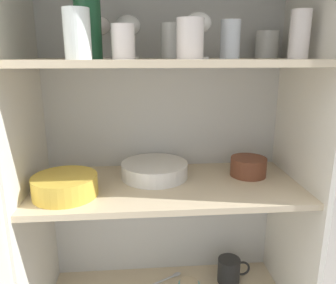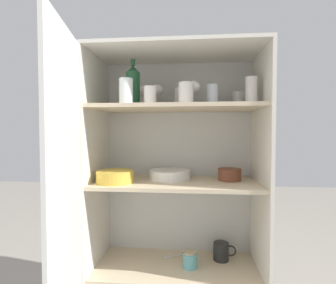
{
  "view_description": "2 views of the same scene",
  "coord_description": "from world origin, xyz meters",
  "px_view_note": "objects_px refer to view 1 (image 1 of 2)",
  "views": [
    {
      "loc": [
        -0.09,
        -0.84,
        1.22
      ],
      "look_at": [
        0.0,
        0.23,
        0.93
      ],
      "focal_mm": 35.0,
      "sensor_mm": 36.0,
      "label": 1
    },
    {
      "loc": [
        0.09,
        -1.25,
        1.06
      ],
      "look_at": [
        -0.05,
        0.21,
        1.01
      ],
      "focal_mm": 28.0,
      "sensor_mm": 36.0,
      "label": 2
    }
  ],
  "objects_px": {
    "mixing_bowl_large": "(65,185)",
    "serving_bowl_small": "(248,166)",
    "wine_bottle": "(88,19)",
    "coffee_mug_primary": "(229,270)",
    "plate_stack_white": "(155,170)"
  },
  "relations": [
    {
      "from": "mixing_bowl_large",
      "to": "serving_bowl_small",
      "type": "distance_m",
      "value": 0.64
    },
    {
      "from": "wine_bottle",
      "to": "coffee_mug_primary",
      "type": "relative_size",
      "value": 1.83
    },
    {
      "from": "wine_bottle",
      "to": "coffee_mug_primary",
      "type": "distance_m",
      "value": 1.08
    },
    {
      "from": "mixing_bowl_large",
      "to": "coffee_mug_primary",
      "type": "height_order",
      "value": "mixing_bowl_large"
    },
    {
      "from": "serving_bowl_small",
      "to": "coffee_mug_primary",
      "type": "distance_m",
      "value": 0.47
    },
    {
      "from": "plate_stack_white",
      "to": "mixing_bowl_large",
      "type": "distance_m",
      "value": 0.32
    },
    {
      "from": "wine_bottle",
      "to": "mixing_bowl_large",
      "type": "xyz_separation_m",
      "value": [
        -0.1,
        -0.01,
        -0.49
      ]
    },
    {
      "from": "wine_bottle",
      "to": "mixing_bowl_large",
      "type": "height_order",
      "value": "wine_bottle"
    },
    {
      "from": "wine_bottle",
      "to": "plate_stack_white",
      "type": "bearing_deg",
      "value": 33.63
    },
    {
      "from": "wine_bottle",
      "to": "mixing_bowl_large",
      "type": "distance_m",
      "value": 0.5
    },
    {
      "from": "serving_bowl_small",
      "to": "mixing_bowl_large",
      "type": "bearing_deg",
      "value": -168.72
    },
    {
      "from": "wine_bottle",
      "to": "plate_stack_white",
      "type": "relative_size",
      "value": 1.03
    },
    {
      "from": "plate_stack_white",
      "to": "serving_bowl_small",
      "type": "distance_m",
      "value": 0.34
    },
    {
      "from": "wine_bottle",
      "to": "serving_bowl_small",
      "type": "xyz_separation_m",
      "value": [
        0.53,
        0.11,
        -0.49
      ]
    },
    {
      "from": "serving_bowl_small",
      "to": "wine_bottle",
      "type": "bearing_deg",
      "value": -168.03
    }
  ]
}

